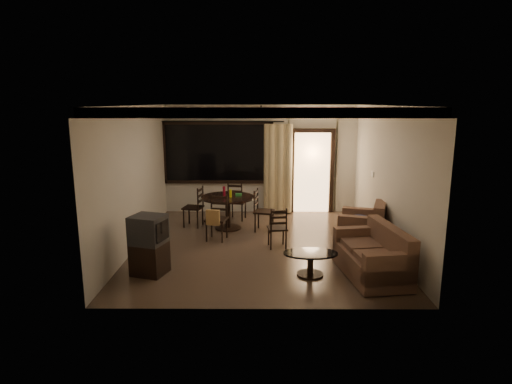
{
  "coord_description": "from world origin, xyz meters",
  "views": [
    {
      "loc": [
        -0.05,
        -8.32,
        2.87
      ],
      "look_at": [
        -0.1,
        0.2,
        1.07
      ],
      "focal_mm": 30.0,
      "sensor_mm": 36.0,
      "label": 1
    }
  ],
  "objects_px": {
    "dining_chair_south": "(217,226)",
    "side_chair": "(277,235)",
    "coffee_table": "(310,260)",
    "dining_chair_north": "(237,208)",
    "armchair": "(364,228)",
    "dining_table": "(228,203)",
    "dining_chair_east": "(264,219)",
    "sofa": "(375,257)",
    "dining_chair_west": "(194,214)",
    "tv_cabinet": "(149,245)"
  },
  "relations": [
    {
      "from": "dining_chair_west",
      "to": "sofa",
      "type": "bearing_deg",
      "value": 62.1
    },
    {
      "from": "side_chair",
      "to": "coffee_table",
      "type": "bearing_deg",
      "value": 102.18
    },
    {
      "from": "dining_chair_east",
      "to": "dining_chair_north",
      "type": "height_order",
      "value": "same"
    },
    {
      "from": "dining_chair_east",
      "to": "dining_chair_south",
      "type": "height_order",
      "value": "same"
    },
    {
      "from": "armchair",
      "to": "side_chair",
      "type": "relative_size",
      "value": 1.31
    },
    {
      "from": "dining_chair_west",
      "to": "tv_cabinet",
      "type": "relative_size",
      "value": 0.93
    },
    {
      "from": "dining_chair_south",
      "to": "armchair",
      "type": "bearing_deg",
      "value": 6.17
    },
    {
      "from": "dining_table",
      "to": "side_chair",
      "type": "xyz_separation_m",
      "value": [
        1.08,
        -1.31,
        -0.35
      ]
    },
    {
      "from": "dining_chair_south",
      "to": "tv_cabinet",
      "type": "relative_size",
      "value": 0.93
    },
    {
      "from": "armchair",
      "to": "dining_chair_east",
      "type": "bearing_deg",
      "value": 172.39
    },
    {
      "from": "dining_chair_north",
      "to": "tv_cabinet",
      "type": "bearing_deg",
      "value": 81.45
    },
    {
      "from": "dining_chair_west",
      "to": "armchair",
      "type": "bearing_deg",
      "value": 82.21
    },
    {
      "from": "dining_chair_east",
      "to": "tv_cabinet",
      "type": "xyz_separation_m",
      "value": [
        -1.96,
        -2.48,
        0.23
      ]
    },
    {
      "from": "tv_cabinet",
      "to": "sofa",
      "type": "height_order",
      "value": "tv_cabinet"
    },
    {
      "from": "dining_chair_south",
      "to": "dining_chair_north",
      "type": "distance_m",
      "value": 1.64
    },
    {
      "from": "dining_table",
      "to": "coffee_table",
      "type": "relative_size",
      "value": 1.32
    },
    {
      "from": "tv_cabinet",
      "to": "side_chair",
      "type": "relative_size",
      "value": 1.21
    },
    {
      "from": "side_chair",
      "to": "dining_chair_south",
      "type": "bearing_deg",
      "value": -27.64
    },
    {
      "from": "tv_cabinet",
      "to": "sofa",
      "type": "relative_size",
      "value": 0.61
    },
    {
      "from": "sofa",
      "to": "dining_chair_east",
      "type": "bearing_deg",
      "value": 117.37
    },
    {
      "from": "coffee_table",
      "to": "sofa",
      "type": "bearing_deg",
      "value": -1.93
    },
    {
      "from": "dining_chair_south",
      "to": "dining_chair_north",
      "type": "relative_size",
      "value": 1.0
    },
    {
      "from": "dining_chair_north",
      "to": "armchair",
      "type": "relative_size",
      "value": 0.86
    },
    {
      "from": "dining_table",
      "to": "side_chair",
      "type": "bearing_deg",
      "value": -50.57
    },
    {
      "from": "dining_table",
      "to": "sofa",
      "type": "bearing_deg",
      "value": -46.21
    },
    {
      "from": "dining_chair_south",
      "to": "coffee_table",
      "type": "xyz_separation_m",
      "value": [
        1.76,
        -1.88,
        -0.04
      ]
    },
    {
      "from": "dining_chair_west",
      "to": "armchair",
      "type": "xyz_separation_m",
      "value": [
        3.67,
        -1.35,
        0.08
      ]
    },
    {
      "from": "coffee_table",
      "to": "side_chair",
      "type": "bearing_deg",
      "value": 109.37
    },
    {
      "from": "coffee_table",
      "to": "tv_cabinet",
      "type": "bearing_deg",
      "value": 178.8
    },
    {
      "from": "dining_chair_west",
      "to": "dining_chair_east",
      "type": "distance_m",
      "value": 1.67
    },
    {
      "from": "armchair",
      "to": "side_chair",
      "type": "bearing_deg",
      "value": -157.13
    },
    {
      "from": "dining_chair_north",
      "to": "coffee_table",
      "type": "xyz_separation_m",
      "value": [
        1.4,
        -3.48,
        -0.02
      ]
    },
    {
      "from": "dining_chair_north",
      "to": "armchair",
      "type": "xyz_separation_m",
      "value": [
        2.68,
        -1.94,
        0.08
      ]
    },
    {
      "from": "dining_chair_north",
      "to": "coffee_table",
      "type": "distance_m",
      "value": 3.75
    },
    {
      "from": "tv_cabinet",
      "to": "sofa",
      "type": "bearing_deg",
      "value": 15.92
    },
    {
      "from": "dining_chair_south",
      "to": "armchair",
      "type": "height_order",
      "value": "dining_chair_south"
    },
    {
      "from": "dining_chair_north",
      "to": "sofa",
      "type": "bearing_deg",
      "value": 137.45
    },
    {
      "from": "tv_cabinet",
      "to": "sofa",
      "type": "distance_m",
      "value": 3.78
    },
    {
      "from": "coffee_table",
      "to": "side_chair",
      "type": "relative_size",
      "value": 1.08
    },
    {
      "from": "dining_chair_south",
      "to": "side_chair",
      "type": "distance_m",
      "value": 1.35
    },
    {
      "from": "sofa",
      "to": "dining_table",
      "type": "bearing_deg",
      "value": 125.84
    },
    {
      "from": "dining_chair_north",
      "to": "side_chair",
      "type": "relative_size",
      "value": 1.13
    },
    {
      "from": "dining_chair_south",
      "to": "side_chair",
      "type": "height_order",
      "value": "dining_chair_south"
    },
    {
      "from": "dining_chair_north",
      "to": "coffee_table",
      "type": "relative_size",
      "value": 1.04
    },
    {
      "from": "dining_chair_west",
      "to": "dining_chair_east",
      "type": "xyz_separation_m",
      "value": [
        1.63,
        -0.36,
        0.0
      ]
    },
    {
      "from": "dining_chair_north",
      "to": "sofa",
      "type": "distance_m",
      "value": 4.3
    },
    {
      "from": "dining_chair_east",
      "to": "dining_chair_north",
      "type": "xyz_separation_m",
      "value": [
        -0.65,
        0.95,
        0.0
      ]
    },
    {
      "from": "dining_chair_west",
      "to": "dining_chair_south",
      "type": "distance_m",
      "value": 1.2
    },
    {
      "from": "dining_chair_south",
      "to": "tv_cabinet",
      "type": "xyz_separation_m",
      "value": [
        -0.96,
        -1.82,
        0.21
      ]
    },
    {
      "from": "dining_table",
      "to": "dining_chair_east",
      "type": "height_order",
      "value": "dining_table"
    }
  ]
}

